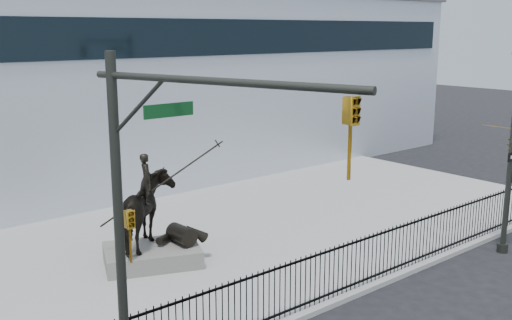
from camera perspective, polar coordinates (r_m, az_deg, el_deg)
ground at (r=16.45m, az=11.12°, el=-14.43°), size 120.00×120.00×0.00m
plaza at (r=21.10m, az=-3.91°, el=-7.84°), size 30.00×12.00×0.15m
building at (r=31.42m, az=-18.25°, el=6.53°), size 44.00×14.00×9.00m
picket_fence at (r=16.80m, az=7.89°, el=-10.33°), size 22.10×0.10×1.50m
statue_plinth at (r=19.26m, az=-9.86°, el=-8.92°), size 3.43×2.93×0.54m
equestrian_statue at (r=18.81m, az=-9.85°, el=-4.90°), size 3.46×2.86×3.15m
traffic_signal_left at (r=10.28m, az=-9.58°, el=-6.65°), size 1.52×4.84×7.00m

